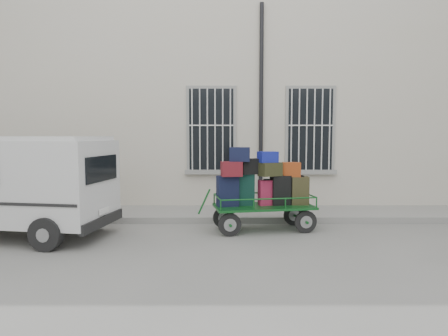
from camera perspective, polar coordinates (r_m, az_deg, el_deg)
ground at (r=8.22m, az=0.40°, el=-10.05°), size 80.00×80.00×0.00m
building at (r=13.48m, az=0.22°, el=8.56°), size 24.00×5.15×6.00m
sidewalk at (r=10.35m, az=0.30°, el=-6.54°), size 24.00×1.70×0.15m
luggage_cart at (r=8.76m, az=5.42°, el=-2.99°), size 2.58×1.33×1.84m
van at (r=9.28m, az=-28.31°, el=-1.48°), size 4.33×2.37×2.07m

